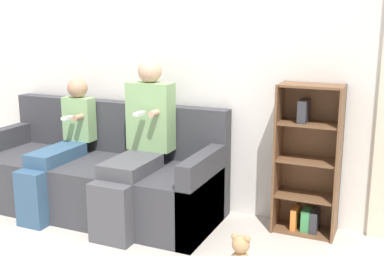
% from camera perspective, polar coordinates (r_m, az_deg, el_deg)
% --- Properties ---
extents(ground_plane, '(14.00, 14.00, 0.00)m').
position_cam_1_polar(ground_plane, '(3.89, -12.06, -12.64)').
color(ground_plane, '#BCB2A8').
extents(back_wall, '(10.00, 0.06, 2.55)m').
position_cam_1_polar(back_wall, '(4.35, -5.29, 7.75)').
color(back_wall, silver).
rests_on(back_wall, ground_plane).
extents(couch, '(2.17, 0.84, 0.93)m').
position_cam_1_polar(couch, '(4.31, -10.96, -5.73)').
color(couch, '#38383D').
rests_on(couch, ground_plane).
extents(adult_seated, '(0.39, 0.81, 1.33)m').
position_cam_1_polar(adult_seated, '(3.89, -6.42, -1.76)').
color(adult_seated, '#47474C').
rests_on(adult_seated, ground_plane).
extents(child_seated, '(0.28, 0.82, 1.14)m').
position_cam_1_polar(child_seated, '(4.30, -15.40, -2.10)').
color(child_seated, '#335170').
rests_on(child_seated, ground_plane).
extents(bookshelf, '(0.48, 0.27, 1.18)m').
position_cam_1_polar(bookshelf, '(3.85, 13.59, -4.11)').
color(bookshelf, brown).
rests_on(bookshelf, ground_plane).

